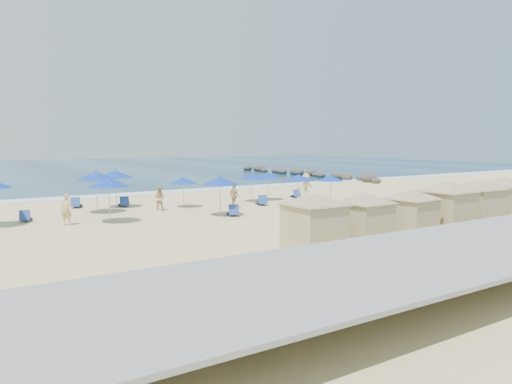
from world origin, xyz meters
TOP-DOWN VIEW (x-y plane):
  - ground at (0.00, 0.00)m, footprint 160.00×160.00m
  - ocean at (0.00, 55.00)m, footprint 160.00×80.00m
  - surf_line at (0.00, 15.50)m, footprint 160.00×2.50m
  - seawall at (0.00, -13.50)m, footprint 160.00×6.10m
  - rock_jetty at (24.01, 24.90)m, footprint 2.56×26.66m
  - trash_bin at (4.34, -2.72)m, footprint 1.14×1.14m
  - cabana_0 at (-2.92, -9.33)m, footprint 4.32×4.32m
  - cabana_1 at (-0.17, -9.41)m, footprint 4.07×4.07m
  - cabana_2 at (2.64, -9.56)m, footprint 4.06×4.06m
  - cabana_3 at (5.11, -9.65)m, footprint 4.53×4.53m
  - cabana_4 at (7.87, -9.52)m, footprint 4.46×4.46m
  - cabana_5 at (10.63, -9.26)m, footprint 4.46×4.46m
  - umbrella_2 at (-7.06, 6.58)m, footprint 2.37×2.37m
  - umbrella_3 at (-7.51, 2.53)m, footprint 2.27×2.27m
  - umbrella_4 at (-5.25, 8.41)m, footprint 2.30×2.30m
  - umbrella_5 at (-1.42, 6.02)m, footprint 1.84×1.84m
  - umbrella_6 at (-1.22, 1.35)m, footprint 2.16×2.16m
  - umbrella_7 at (4.08, 6.08)m, footprint 1.90×1.90m
  - umbrella_8 at (5.70, 2.62)m, footprint 1.97×1.97m
  - umbrella_9 at (5.63, 6.24)m, footprint 1.92×1.92m
  - umbrella_10 at (7.82, 1.69)m, footprint 1.91×1.91m
  - beach_chair_0 at (-11.32, 5.53)m, footprint 0.86×1.36m
  - beach_chair_1 at (-7.54, 9.84)m, footprint 1.10×1.50m
  - beach_chair_2 at (-4.69, 8.61)m, footprint 0.84×1.45m
  - beach_chair_3 at (-0.57, 0.96)m, footprint 1.07×1.48m
  - beach_chair_4 at (3.61, 4.10)m, footprint 1.07×1.50m
  - beach_chair_5 at (8.42, 6.43)m, footprint 0.90×1.35m
  - beachgoer_0 at (-9.67, 3.00)m, footprint 0.73×0.71m
  - beachgoer_1 at (-3.32, 5.68)m, footprint 0.97×0.95m
  - beachgoer_2 at (1.31, 3.97)m, footprint 0.44×0.97m
  - beachgoer_3 at (9.43, 6.38)m, footprint 1.28×0.82m

SIDE VIEW (x-z plane):
  - ground at x=0.00m, z-range 0.00..0.00m
  - ocean at x=0.00m, z-range 0.00..0.06m
  - surf_line at x=0.00m, z-range 0.00..0.08m
  - beach_chair_5 at x=8.42m, z-range -0.10..0.58m
  - beach_chair_0 at x=-11.32m, z-range -0.11..0.59m
  - beach_chair_3 at x=-0.57m, z-range -0.11..0.63m
  - beach_chair_2 at x=-4.69m, z-range -0.11..0.63m
  - beach_chair_4 at x=3.61m, z-range -0.12..0.64m
  - beach_chair_1 at x=-7.54m, z-range -0.12..0.64m
  - rock_jetty at x=24.01m, z-range -0.12..0.84m
  - trash_bin at x=4.34m, z-range 0.00..0.86m
  - seawall at x=0.00m, z-range 0.04..1.26m
  - beachgoer_1 at x=-3.32m, z-range 0.00..1.57m
  - beachgoer_2 at x=1.31m, z-range 0.00..1.63m
  - beachgoer_0 at x=-9.67m, z-range 0.00..1.69m
  - beachgoer_3 at x=9.43m, z-range 0.00..1.88m
  - cabana_2 at x=2.64m, z-range 0.19..2.74m
  - cabana_1 at x=-0.17m, z-range 0.19..2.74m
  - cabana_0 at x=-2.92m, z-range 0.20..2.91m
  - cabana_4 at x=7.87m, z-range 0.20..3.00m
  - cabana_5 at x=10.63m, z-range 0.20..3.00m
  - cabana_3 at x=5.11m, z-range 0.21..3.05m
  - umbrella_5 at x=-1.42m, z-range 0.77..2.87m
  - umbrella_7 at x=4.08m, z-range 0.79..2.96m
  - umbrella_10 at x=7.82m, z-range 0.80..2.98m
  - umbrella_9 at x=5.63m, z-range 0.80..2.98m
  - umbrella_8 at x=5.70m, z-range 0.82..3.07m
  - umbrella_6 at x=-1.22m, z-range 0.90..3.36m
  - umbrella_3 at x=-7.51m, z-range 0.95..3.54m
  - umbrella_4 at x=-5.25m, z-range 0.96..3.57m
  - umbrella_2 at x=-7.06m, z-range 0.99..3.69m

